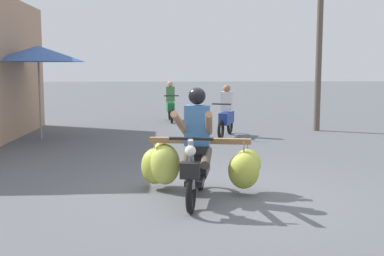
# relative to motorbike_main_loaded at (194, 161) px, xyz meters

# --- Properties ---
(ground_plane) EXTENTS (120.00, 120.00, 0.00)m
(ground_plane) POSITION_rel_motorbike_main_loaded_xyz_m (0.22, -0.16, -0.49)
(ground_plane) COLOR #56595E
(motorbike_main_loaded) EXTENTS (1.86, 1.86, 1.58)m
(motorbike_main_loaded) POSITION_rel_motorbike_main_loaded_xyz_m (0.00, 0.00, 0.00)
(motorbike_main_loaded) COLOR black
(motorbike_main_loaded) RESTS_ON ground
(motorbike_distant_ahead_left) EXTENTS (0.73, 1.55, 1.40)m
(motorbike_distant_ahead_left) POSITION_rel_motorbike_main_loaded_xyz_m (1.26, 5.97, 0.07)
(motorbike_distant_ahead_left) COLOR black
(motorbike_distant_ahead_left) RESTS_ON ground
(motorbike_distant_ahead_right) EXTENTS (0.50, 1.62, 1.40)m
(motorbike_distant_ahead_right) POSITION_rel_motorbike_main_loaded_xyz_m (-0.19, 9.82, 0.07)
(motorbike_distant_ahead_right) COLOR black
(motorbike_distant_ahead_right) RESTS_ON ground
(market_umbrella_near_shop) EXTENTS (2.38, 2.38, 2.42)m
(market_umbrella_near_shop) POSITION_rel_motorbike_main_loaded_xyz_m (-3.64, 5.79, 1.72)
(market_umbrella_near_shop) COLOR #99999E
(market_umbrella_near_shop) RESTS_ON ground
(utility_pole) EXTENTS (0.18, 0.18, 6.58)m
(utility_pole) POSITION_rel_motorbike_main_loaded_xyz_m (4.10, 7.02, 2.80)
(utility_pole) COLOR brown
(utility_pole) RESTS_ON ground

